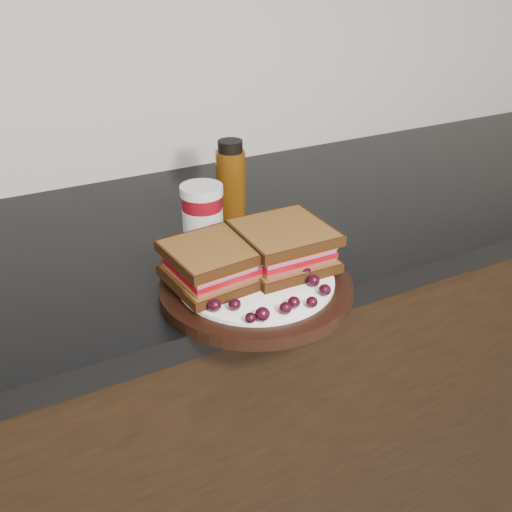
{
  "coord_description": "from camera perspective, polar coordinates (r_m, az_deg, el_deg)",
  "views": [
    {
      "loc": [
        -0.39,
        0.83,
        1.34
      ],
      "look_at": [
        -0.06,
        1.45,
        0.96
      ],
      "focal_mm": 40.0,
      "sensor_mm": 36.0,
      "label": 1
    }
  ],
  "objects": [
    {
      "name": "grape_10",
      "position": [
        0.84,
        5.38,
        -0.69
      ],
      "size": [
        0.02,
        0.02,
        0.02
      ],
      "primitive_type": "ellipsoid",
      "color": "black",
      "rests_on": "plate"
    },
    {
      "name": "grape_14",
      "position": [
        0.84,
        -4.56,
        -0.98
      ],
      "size": [
        0.01,
        0.01,
        0.01
      ],
      "primitive_type": "ellipsoid",
      "color": "black",
      "rests_on": "plate"
    },
    {
      "name": "grape_3",
      "position": [
        0.73,
        0.65,
        -5.82
      ],
      "size": [
        0.02,
        0.02,
        0.02
      ],
      "primitive_type": "ellipsoid",
      "color": "black",
      "rests_on": "plate"
    },
    {
      "name": "sandwich_right",
      "position": [
        0.84,
        2.73,
        1.02
      ],
      "size": [
        0.13,
        0.13,
        0.06
      ],
      "primitive_type": null,
      "rotation": [
        0.0,
        0.0,
        -0.01
      ],
      "color": "brown",
      "rests_on": "plate"
    },
    {
      "name": "grape_19",
      "position": [
        0.81,
        -5.81,
        -1.87
      ],
      "size": [
        0.02,
        0.02,
        0.02
      ],
      "primitive_type": "ellipsoid",
      "color": "black",
      "rests_on": "plate"
    },
    {
      "name": "base_cabinets",
      "position": [
        1.32,
        -2.84,
        -15.29
      ],
      "size": [
        3.96,
        0.58,
        0.86
      ],
      "primitive_type": "cube",
      "color": "black",
      "rests_on": "ground_plane"
    },
    {
      "name": "grape_9",
      "position": [
        0.81,
        4.98,
        -1.76
      ],
      "size": [
        0.02,
        0.02,
        0.02
      ],
      "primitive_type": "ellipsoid",
      "color": "black",
      "rests_on": "plate"
    },
    {
      "name": "grape_11",
      "position": [
        0.85,
        4.74,
        -0.49
      ],
      "size": [
        0.02,
        0.02,
        0.02
      ],
      "primitive_type": "ellipsoid",
      "color": "black",
      "rests_on": "plate"
    },
    {
      "name": "oil_bottle",
      "position": [
        1.04,
        -2.52,
        7.58
      ],
      "size": [
        0.07,
        0.07,
        0.15
      ],
      "primitive_type": "cylinder",
      "rotation": [
        0.0,
        0.0,
        0.34
      ],
      "color": "#522D08",
      "rests_on": "countertop"
    },
    {
      "name": "grape_17",
      "position": [
        0.78,
        -4.27,
        -3.26
      ],
      "size": [
        0.02,
        0.02,
        0.02
      ],
      "primitive_type": "ellipsoid",
      "color": "black",
      "rests_on": "plate"
    },
    {
      "name": "grape_1",
      "position": [
        0.75,
        -2.15,
        -4.86
      ],
      "size": [
        0.02,
        0.02,
        0.02
      ],
      "primitive_type": "ellipsoid",
      "color": "black",
      "rests_on": "plate"
    },
    {
      "name": "grape_13",
      "position": [
        0.89,
        1.82,
        0.79
      ],
      "size": [
        0.02,
        0.02,
        0.01
      ],
      "primitive_type": "ellipsoid",
      "color": "black",
      "rests_on": "plate"
    },
    {
      "name": "grape_16",
      "position": [
        0.79,
        -5.65,
        -3.14
      ],
      "size": [
        0.02,
        0.02,
        0.01
      ],
      "primitive_type": "ellipsoid",
      "color": "black",
      "rests_on": "plate"
    },
    {
      "name": "grape_6",
      "position": [
        0.76,
        5.61,
        -4.6
      ],
      "size": [
        0.02,
        0.02,
        0.01
      ],
      "primitive_type": "ellipsoid",
      "color": "black",
      "rests_on": "plate"
    },
    {
      "name": "grape_7",
      "position": [
        0.78,
        6.9,
        -3.38
      ],
      "size": [
        0.02,
        0.02,
        0.02
      ],
      "primitive_type": "ellipsoid",
      "color": "black",
      "rests_on": "plate"
    },
    {
      "name": "plate",
      "position": [
        0.83,
        -0.0,
        -3.1
      ],
      "size": [
        0.28,
        0.28,
        0.02
      ],
      "primitive_type": "cylinder",
      "color": "black",
      "rests_on": "countertop"
    },
    {
      "name": "grape_4",
      "position": [
        0.74,
        2.97,
        -5.22
      ],
      "size": [
        0.02,
        0.02,
        0.02
      ],
      "primitive_type": "ellipsoid",
      "color": "black",
      "rests_on": "plate"
    },
    {
      "name": "grape_18",
      "position": [
        0.83,
        -6.17,
        -1.21
      ],
      "size": [
        0.02,
        0.02,
        0.02
      ],
      "primitive_type": "ellipsoid",
      "color": "black",
      "rests_on": "plate"
    },
    {
      "name": "grape_2",
      "position": [
        0.72,
        -0.54,
        -6.19
      ],
      "size": [
        0.01,
        0.01,
        0.01
      ],
      "primitive_type": "ellipsoid",
      "color": "black",
      "rests_on": "plate"
    },
    {
      "name": "grape_15",
      "position": [
        0.81,
        -4.27,
        -1.86
      ],
      "size": [
        0.02,
        0.02,
        0.02
      ],
      "primitive_type": "ellipsoid",
      "color": "black",
      "rests_on": "plate"
    },
    {
      "name": "grape_5",
      "position": [
        0.75,
        3.81,
        -4.64
      ],
      "size": [
        0.02,
        0.02,
        0.02
      ],
      "primitive_type": "ellipsoid",
      "color": "black",
      "rests_on": "plate"
    },
    {
      "name": "sandwich_left",
      "position": [
        0.8,
        -4.34,
        -0.77
      ],
      "size": [
        0.13,
        0.13,
        0.06
      ],
      "primitive_type": null,
      "rotation": [
        0.0,
        0.0,
        0.1
      ],
      "color": "brown",
      "rests_on": "plate"
    },
    {
      "name": "grape_8",
      "position": [
        0.8,
        5.77,
        -2.45
      ],
      "size": [
        0.02,
        0.02,
        0.02
      ],
      "primitive_type": "ellipsoid",
      "color": "black",
      "rests_on": "plate"
    },
    {
      "name": "condiment_jar",
      "position": [
        0.95,
        -5.36,
        4.1
      ],
      "size": [
        0.08,
        0.08,
        0.1
      ],
      "primitive_type": "cylinder",
      "rotation": [
        0.0,
        0.0,
        -0.08
      ],
      "color": "maroon",
      "rests_on": "countertop"
    },
    {
      "name": "grape_12",
      "position": [
        0.86,
        3.1,
        0.04
      ],
      "size": [
        0.02,
        0.02,
        0.02
      ],
      "primitive_type": "ellipsoid",
      "color": "black",
      "rests_on": "plate"
    },
    {
      "name": "grape_20",
      "position": [
        0.8,
        -3.91,
        -2.64
      ],
      "size": [
        0.02,
        0.02,
        0.01
      ],
      "primitive_type": "ellipsoid",
      "color": "black",
      "rests_on": "plate"
    },
    {
      "name": "countertop",
      "position": [
        1.06,
        -3.42,
        2.55
      ],
      "size": [
        3.98,
        0.6,
        0.04
      ],
      "primitive_type": "cube",
      "color": "black",
      "rests_on": "base_cabinets"
    },
    {
      "name": "grape_0",
      "position": [
        0.75,
        -4.17,
        -4.92
      ],
      "size": [
        0.02,
        0.02,
        0.02
      ],
      "primitive_type": "ellipsoid",
      "color": "black",
      "rests_on": "plate"
    }
  ]
}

